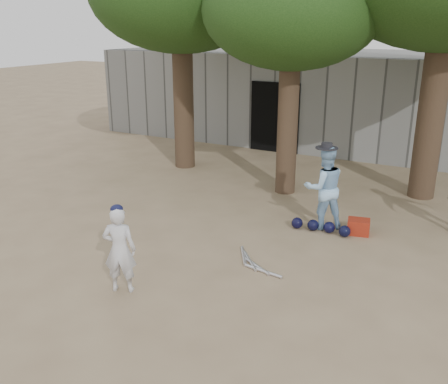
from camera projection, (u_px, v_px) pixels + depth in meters
The scene contains 7 objects.
ground at pixel (169, 252), 9.05m from camera, with size 70.00×70.00×0.00m, color #937C5E.
boy_player at pixel (120, 250), 7.55m from camera, with size 0.50×0.33×1.38m, color silver.
spectator_blue at pixel (324, 188), 9.90m from camera, with size 0.82×0.64×1.68m, color #9BC9F0.
red_bag at pixel (358, 227), 9.79m from camera, with size 0.42×0.32×0.30m, color #A12A15.
back_building at pixel (335, 97), 17.20m from camera, with size 16.00×5.24×3.00m.
helmet_row at pixel (321, 227), 9.88m from camera, with size 1.19×0.31×0.23m.
bat_pile at pixel (253, 263), 8.57m from camera, with size 1.11×0.77×0.06m.
Camera 1 is at (4.73, -6.78, 3.96)m, focal length 40.00 mm.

